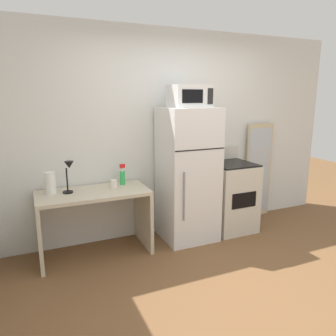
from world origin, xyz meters
name	(u,v)px	position (x,y,z in m)	size (l,w,h in m)	color
ground_plane	(243,294)	(0.00, 0.00, 0.00)	(12.00, 12.00, 0.00)	brown
wall_back_white	(169,134)	(0.00, 1.70, 1.30)	(5.00, 0.10, 2.60)	silver
desk	(94,210)	(-1.09, 1.34, 0.53)	(1.22, 0.59, 0.75)	beige
desk_lamp	(69,172)	(-1.32, 1.37, 0.99)	(0.14, 0.12, 0.35)	black
spray_bottle	(122,176)	(-0.70, 1.48, 0.85)	(0.06, 0.06, 0.25)	green
coffee_mug	(114,184)	(-0.83, 1.38, 0.80)	(0.08, 0.08, 0.10)	white
paper_towel_roll	(50,183)	(-1.51, 1.42, 0.87)	(0.11, 0.11, 0.24)	white
refrigerator	(188,175)	(0.09, 1.32, 0.83)	(0.65, 0.64, 1.65)	white
microwave	(190,96)	(0.09, 1.30, 1.78)	(0.46, 0.35, 0.26)	silver
oven_range	(230,196)	(0.74, 1.33, 0.47)	(0.57, 0.61, 1.10)	beige
leaning_mirror	(258,171)	(1.40, 1.59, 0.70)	(0.44, 0.03, 1.40)	#C6B793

